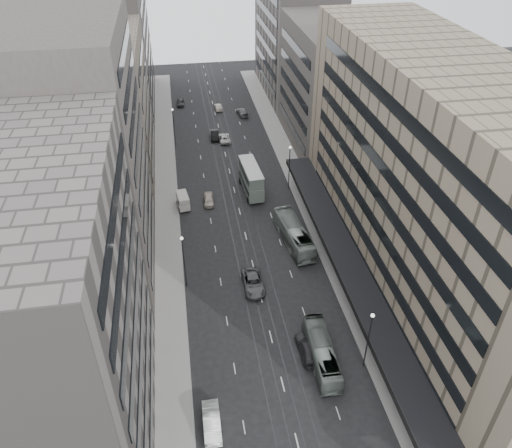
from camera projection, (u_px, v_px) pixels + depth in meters
ground at (272, 343)px, 60.18m from camera, size 220.00×220.00×0.00m
sidewalk_right at (298, 180)px, 91.95m from camera, size 4.00×125.00×0.15m
sidewalk_left at (166, 191)px, 88.74m from camera, size 4.00×125.00×0.15m
department_store at (435, 188)px, 60.86m from camera, size 19.20×60.00×30.00m
building_right_mid at (331, 87)px, 98.02m from camera, size 15.00×28.00×24.00m
building_right_far at (296, 36)px, 121.03m from camera, size 15.00×32.00×28.00m
building_left_a at (45, 327)px, 42.21m from camera, size 15.00×28.00×30.00m
building_left_b at (79, 158)px, 62.80m from camera, size 15.00×26.00×34.00m
building_left_c at (103, 110)px, 87.15m from camera, size 15.00×28.00×25.00m
building_left_d at (114, 48)px, 112.87m from camera, size 15.00×38.00×28.00m
lamp_right_near at (369, 334)px, 54.44m from camera, size 0.44×0.44×8.32m
lamp_right_far at (289, 162)px, 86.67m from camera, size 0.44×0.44×8.32m
lamp_left_near at (184, 256)px, 65.55m from camera, size 0.44×0.44×8.32m
lamp_left_far at (174, 123)px, 100.19m from camera, size 0.44×0.44×8.32m
bus_near at (322, 352)px, 57.20m from camera, size 2.81×10.42×2.88m
bus_far at (294, 234)px, 75.48m from camera, size 4.17×12.34×3.37m
double_decker at (251, 178)px, 87.04m from camera, size 3.38×9.47×5.10m
panel_van at (183, 200)px, 83.80m from camera, size 2.30×4.07×2.45m
sedan_1 at (212, 422)px, 50.61m from camera, size 1.79×5.01×1.64m
sedan_2 at (253, 283)px, 67.81m from camera, size 2.74×5.95×1.65m
sedan_3 at (308, 348)px, 58.50m from camera, size 2.36×5.64×1.63m
sedan_4 at (209, 199)px, 85.21m from camera, size 1.92×4.38×1.47m
sedan_5 at (215, 135)px, 105.99m from camera, size 1.93×4.86×1.57m
sedan_6 at (224, 138)px, 104.99m from camera, size 2.47×5.07×1.39m
sedan_7 at (242, 112)px, 116.26m from camera, size 2.67×5.36×1.50m
sedan_8 at (181, 102)px, 121.19m from camera, size 1.89×4.39×1.48m
sedan_9 at (218, 107)px, 118.84m from camera, size 1.65×4.12×1.33m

